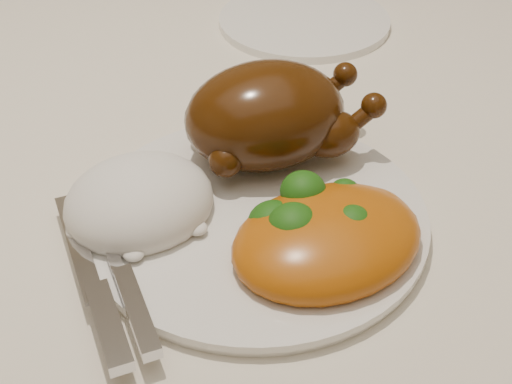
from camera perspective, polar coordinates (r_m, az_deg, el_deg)
name	(u,v)px	position (r m, az deg, el deg)	size (l,w,h in m)	color
dining_table	(149,254)	(0.68, -8.58, -4.93)	(1.60, 0.90, 0.76)	brown
tablecloth	(141,193)	(0.63, -9.20, -0.06)	(1.73, 1.03, 0.18)	silver
dinner_plate	(256,218)	(0.54, 0.00, -2.12)	(0.26, 0.26, 0.01)	white
side_plate	(304,21)	(0.84, 3.88, 13.51)	(0.20, 0.20, 0.01)	white
roast_chicken	(270,115)	(0.57, 1.13, 6.21)	(0.16, 0.11, 0.08)	#421F07
rice_mound	(139,203)	(0.54, -9.31, -0.84)	(0.13, 0.12, 0.06)	white
mac_and_cheese	(328,233)	(0.50, 5.79, -3.29)	(0.15, 0.12, 0.05)	#B0500B
cutlery	(111,292)	(0.48, -11.52, -7.84)	(0.04, 0.18, 0.01)	silver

